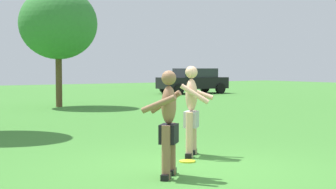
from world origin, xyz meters
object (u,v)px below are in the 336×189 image
at_px(player_near, 168,122).
at_px(car_black_mid_lot, 193,80).
at_px(frisbee, 187,161).
at_px(tree_left_field, 58,24).
at_px(player_in_gray, 192,109).

relative_size(player_near, car_black_mid_lot, 0.36).
xyz_separation_m(frisbee, tree_left_field, (2.64, 13.07, 3.44)).
xyz_separation_m(player_in_gray, tree_left_field, (2.22, 12.61, 2.57)).
height_order(player_near, car_black_mid_lot, player_near).
bearing_deg(player_near, player_in_gray, 43.62).
distance_m(player_in_gray, frisbee, 1.07).
xyz_separation_m(player_near, frisbee, (0.95, 0.85, -0.83)).
distance_m(player_near, car_black_mid_lot, 24.46).
distance_m(car_black_mid_lot, tree_left_field, 12.68).
xyz_separation_m(player_near, tree_left_field, (3.59, 13.92, 2.61)).
xyz_separation_m(player_near, player_in_gray, (1.37, 1.30, 0.04)).
bearing_deg(frisbee, tree_left_field, 78.58).
relative_size(car_black_mid_lot, tree_left_field, 0.89).
relative_size(player_near, player_in_gray, 0.96).
bearing_deg(frisbee, player_near, -138.19).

